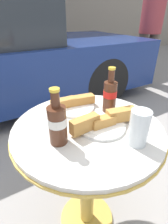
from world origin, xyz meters
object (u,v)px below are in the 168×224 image
Objects in this scene: bistro_table at (87,154)px; lunch_plate_far at (103,122)px; pedestrian at (151,23)px; cola_bottle_left at (57,123)px; cola_bottle_right at (110,95)px; drinking_glass at (139,129)px; lunch_plate_near at (73,104)px.

bistro_table is 2.30× the size of lunch_plate_far.
lunch_plate_far is at bearing -141.91° from pedestrian.
cola_bottle_right is at bearing 17.69° from cola_bottle_left.
bistro_table is 0.41× the size of pedestrian.
lunch_plate_far is at bearing -45.24° from bistro_table.
drinking_glass is (-0.07, -0.26, -0.02)m from cola_bottle_right.
cola_bottle_right is 0.70× the size of lunch_plate_far.
drinking_glass reaches higher than bistro_table.
pedestrian is at bearing 33.92° from lunch_plate_near.
cola_bottle_right is 0.95× the size of lunch_plate_near.
lunch_plate_near is (0.18, 0.22, -0.07)m from cola_bottle_left.
cola_bottle_right is 1.59× the size of drinking_glass.
lunch_plate_far is 0.18× the size of pedestrian.
drinking_glass is 0.08× the size of pedestrian.
cola_bottle_right is 0.17m from lunch_plate_far.
cola_bottle_left is at bearing -164.92° from bistro_table.
lunch_plate_near is (-0.07, 0.38, -0.04)m from drinking_glass.
cola_bottle_left is 0.30m from drinking_glass.
drinking_glass is at bearing -72.49° from lunch_plate_far.
cola_bottle_left is 0.12× the size of pedestrian.
lunch_plate_near is at bearing 97.02° from lunch_plate_far.
cola_bottle_left is at bearing -162.31° from cola_bottle_right.
bistro_table is at bearing -96.36° from lunch_plate_near.
drinking_glass reaches higher than lunch_plate_far.
cola_bottle_left is 0.99× the size of cola_bottle_right.
drinking_glass is 0.16m from lunch_plate_far.
bistro_table is 3.30× the size of cola_bottle_left.
drinking_glass is at bearing -64.30° from bistro_table.
bistro_table is 3.13× the size of lunch_plate_near.
pedestrian reaches higher than drinking_glass.
cola_bottle_left is 0.70× the size of lunch_plate_far.
lunch_plate_far is at bearing -136.31° from cola_bottle_right.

